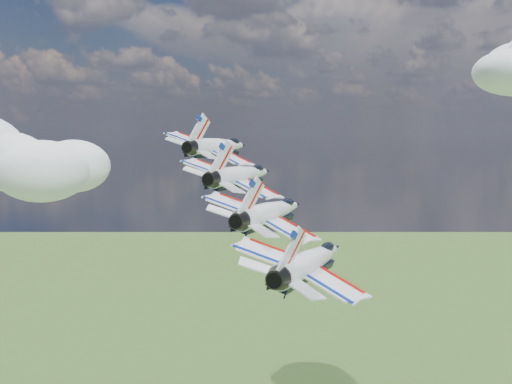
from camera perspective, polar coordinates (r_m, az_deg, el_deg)
The scene contains 5 objects.
cloud_left at distance 201.93m, azimuth -20.76°, elevation 2.94°, with size 49.58×38.96×19.48m, color white.
jet_0 at distance 84.46m, azimuth -3.28°, elevation 4.09°, with size 11.52×17.06×5.10m, color white, non-canonical shape.
jet_1 at distance 74.82m, azimuth -1.23°, elevation 1.54°, with size 11.52×17.06×5.10m, color white, non-canonical shape.
jet_2 at distance 65.49m, azimuth 1.41°, elevation -1.76°, with size 11.52×17.06×5.10m, color white, non-canonical shape.
jet_3 at distance 56.63m, azimuth 4.92°, elevation -6.11°, with size 11.52×17.06×5.10m, color white, non-canonical shape.
Camera 1 is at (18.88, -67.24, 154.43)m, focal length 45.00 mm.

